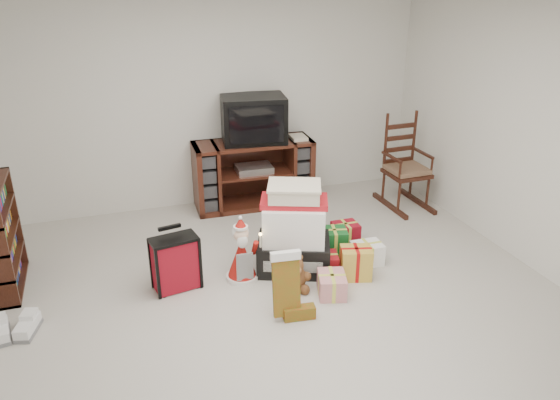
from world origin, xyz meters
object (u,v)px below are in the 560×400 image
object	(u,v)px
gift_pile	(294,233)
mrs_claus_figurine	(242,256)
tv_stand	(253,174)
crt_television	(254,119)
santa_figurine	(270,231)
sneaker_pair	(14,329)
red_suitcase	(176,263)
teddy_bear	(294,275)
gift_cluster	(343,254)
rocking_chair	(404,173)

from	to	relation	value
gift_pile	mrs_claus_figurine	xyz separation A→B (m)	(-0.53, -0.03, -0.13)
tv_stand	crt_television	xyz separation A→B (m)	(0.02, 0.02, 0.67)
santa_figurine	mrs_claus_figurine	world-z (taller)	mrs_claus_figurine
sneaker_pair	crt_television	xyz separation A→B (m)	(2.57, 1.91, 1.03)
red_suitcase	crt_television	world-z (taller)	crt_television
teddy_bear	mrs_claus_figurine	size ratio (longest dim) A/B	0.55
mrs_claus_figurine	crt_television	distance (m)	1.96
teddy_bear	santa_figurine	size ratio (longest dim) A/B	0.61
sneaker_pair	gift_cluster	distance (m)	2.95
sneaker_pair	teddy_bear	bearing A→B (deg)	-1.11
rocking_chair	tv_stand	bearing A→B (deg)	160.21
teddy_bear	gift_cluster	world-z (taller)	teddy_bear
gift_pile	red_suitcase	distance (m)	1.14
crt_television	gift_pile	bearing A→B (deg)	-84.70
rocking_chair	teddy_bear	bearing A→B (deg)	-145.66
red_suitcase	teddy_bear	bearing A→B (deg)	-30.05
gift_pile	teddy_bear	xyz separation A→B (m)	(-0.13, -0.37, -0.23)
red_suitcase	sneaker_pair	bearing A→B (deg)	-178.51
rocking_chair	gift_pile	world-z (taller)	rocking_chair
red_suitcase	teddy_bear	world-z (taller)	red_suitcase
teddy_bear	gift_cluster	distance (m)	0.63
mrs_claus_figurine	gift_cluster	size ratio (longest dim) A/B	0.56
tv_stand	sneaker_pair	xyz separation A→B (m)	(-2.55, -1.89, -0.35)
mrs_claus_figurine	crt_television	size ratio (longest dim) A/B	0.80
santa_figurine	sneaker_pair	xyz separation A→B (m)	(-2.38, -0.69, -0.16)
tv_stand	gift_pile	distance (m)	1.61
tv_stand	gift_cluster	size ratio (longest dim) A/B	1.26
teddy_bear	sneaker_pair	world-z (taller)	teddy_bear
teddy_bear	mrs_claus_figurine	world-z (taller)	mrs_claus_figurine
red_suitcase	crt_television	size ratio (longest dim) A/B	0.75
tv_stand	teddy_bear	xyz separation A→B (m)	(-0.19, -1.98, -0.25)
tv_stand	red_suitcase	xyz separation A→B (m)	(-1.20, -1.61, -0.15)
rocking_chair	sneaker_pair	distance (m)	4.51
gift_pile	teddy_bear	bearing A→B (deg)	-87.82
tv_stand	sneaker_pair	world-z (taller)	tv_stand
santa_figurine	teddy_bear	bearing A→B (deg)	-91.88
santa_figurine	sneaker_pair	world-z (taller)	santa_figurine
rocking_chair	red_suitcase	distance (m)	3.13
red_suitcase	gift_cluster	world-z (taller)	red_suitcase
gift_cluster	crt_television	distance (m)	2.04
santa_figurine	gift_cluster	bearing A→B (deg)	-44.55
tv_stand	gift_cluster	bearing A→B (deg)	-74.95
gift_cluster	gift_pile	bearing A→B (deg)	163.34
rocking_chair	red_suitcase	world-z (taller)	rocking_chair
sneaker_pair	crt_television	size ratio (longest dim) A/B	0.49
sneaker_pair	gift_cluster	size ratio (longest dim) A/B	0.34
santa_figurine	sneaker_pair	bearing A→B (deg)	-163.79
mrs_claus_figurine	sneaker_pair	bearing A→B (deg)	-172.78
red_suitcase	gift_cluster	bearing A→B (deg)	-14.96
gift_pile	red_suitcase	world-z (taller)	gift_pile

